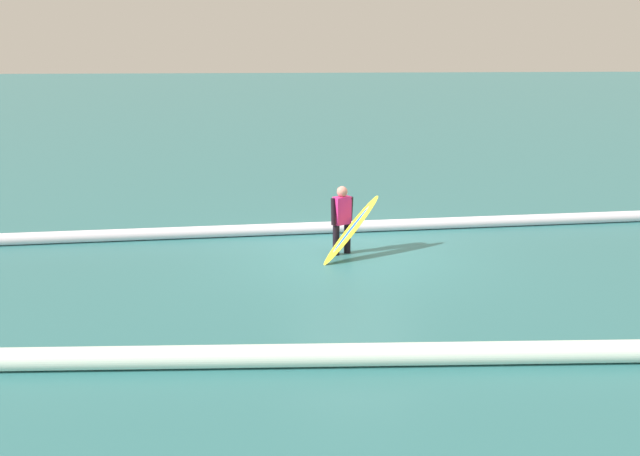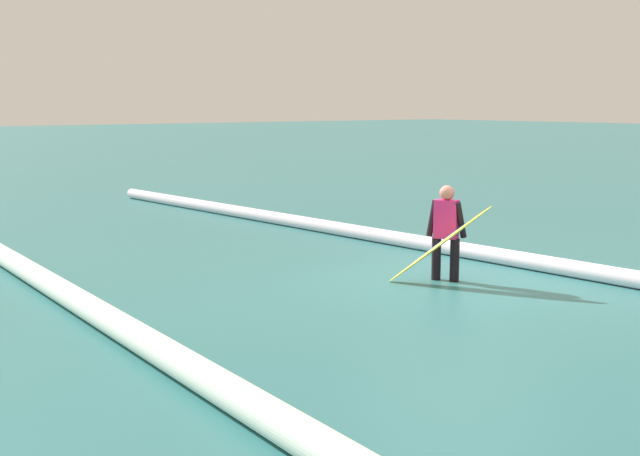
# 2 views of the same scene
# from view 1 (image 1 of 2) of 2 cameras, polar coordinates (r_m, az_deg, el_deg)

# --- Properties ---
(ground_plane) EXTENTS (179.56, 179.56, 0.00)m
(ground_plane) POSITION_cam_1_polar(r_m,az_deg,el_deg) (14.35, 2.90, -2.15)
(ground_plane) COLOR #307174
(surfer) EXTENTS (0.47, 0.43, 1.42)m
(surfer) POSITION_cam_1_polar(r_m,az_deg,el_deg) (14.14, 1.81, 0.94)
(surfer) COLOR black
(surfer) RESTS_ON ground_plane
(surfboard) EXTENTS (1.36, 1.10, 1.22)m
(surfboard) POSITION_cam_1_polar(r_m,az_deg,el_deg) (13.92, 2.60, -0.13)
(surfboard) COLOR yellow
(surfboard) RESTS_ON ground_plane
(wave_crest_foreground) EXTENTS (21.86, 1.52, 0.26)m
(wave_crest_foreground) POSITION_cam_1_polar(r_m,az_deg,el_deg) (15.70, -5.93, -0.20)
(wave_crest_foreground) COLOR white
(wave_crest_foreground) RESTS_ON ground_plane
(wave_crest_midground) EXTENTS (20.07, 1.38, 0.31)m
(wave_crest_midground) POSITION_cam_1_polar(r_m,az_deg,el_deg) (9.53, -7.89, -10.39)
(wave_crest_midground) COLOR white
(wave_crest_midground) RESTS_ON ground_plane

